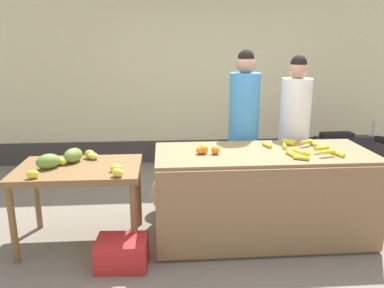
% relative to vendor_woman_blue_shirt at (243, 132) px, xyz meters
% --- Properties ---
extents(ground_plane, '(24.00, 24.00, 0.00)m').
position_rel_vendor_woman_blue_shirt_xyz_m(ground_plane, '(-0.27, -0.68, -0.93)').
color(ground_plane, '#756B5B').
extents(market_wall_back, '(8.30, 0.23, 3.31)m').
position_rel_vendor_woman_blue_shirt_xyz_m(market_wall_back, '(-0.27, 2.01, 0.69)').
color(market_wall_back, beige).
rests_on(market_wall_back, ground).
extents(fruit_stall_counter, '(2.09, 0.89, 0.89)m').
position_rel_vendor_woman_blue_shirt_xyz_m(fruit_stall_counter, '(0.06, -0.69, -0.49)').
color(fruit_stall_counter, olive).
rests_on(fruit_stall_counter, ground).
extents(side_table_wooden, '(1.15, 0.76, 0.78)m').
position_rel_vendor_woman_blue_shirt_xyz_m(side_table_wooden, '(-1.71, -0.68, -0.24)').
color(side_table_wooden, brown).
rests_on(side_table_wooden, ground).
extents(banana_bunch_pile, '(0.65, 0.70, 0.07)m').
position_rel_vendor_woman_blue_shirt_xyz_m(banana_bunch_pile, '(0.46, -0.67, -0.01)').
color(banana_bunch_pile, gold).
rests_on(banana_bunch_pile, fruit_stall_counter).
extents(orange_pile, '(0.22, 0.11, 0.09)m').
position_rel_vendor_woman_blue_shirt_xyz_m(orange_pile, '(-0.51, -0.72, 0.00)').
color(orange_pile, orange).
rests_on(orange_pile, fruit_stall_counter).
extents(mango_papaya_pile, '(0.86, 0.68, 0.14)m').
position_rel_vendor_woman_blue_shirt_xyz_m(mango_papaya_pile, '(-1.81, -0.65, -0.09)').
color(mango_papaya_pile, '#E7DB48').
rests_on(mango_papaya_pile, side_table_wooden).
extents(vendor_woman_blue_shirt, '(0.34, 0.34, 1.84)m').
position_rel_vendor_woman_blue_shirt_xyz_m(vendor_woman_blue_shirt, '(0.00, 0.00, 0.00)').
color(vendor_woman_blue_shirt, '#33333D').
rests_on(vendor_woman_blue_shirt, ground).
extents(vendor_woman_white_shirt, '(0.34, 0.34, 1.78)m').
position_rel_vendor_woman_blue_shirt_xyz_m(vendor_woman_white_shirt, '(0.58, -0.02, -0.03)').
color(vendor_woman_white_shirt, '#33333D').
rests_on(vendor_woman_white_shirt, ground).
extents(parked_motorcycle, '(1.60, 0.18, 0.88)m').
position_rel_vendor_woman_blue_shirt_xyz_m(parked_motorcycle, '(1.60, 0.82, -0.53)').
color(parked_motorcycle, black).
rests_on(parked_motorcycle, ground).
extents(produce_crate, '(0.46, 0.34, 0.26)m').
position_rel_vendor_woman_blue_shirt_xyz_m(produce_crate, '(-1.29, -1.14, -0.80)').
color(produce_crate, red).
rests_on(produce_crate, ground).
extents(produce_sack, '(0.42, 0.38, 0.46)m').
position_rel_vendor_woman_blue_shirt_xyz_m(produce_sack, '(-0.89, -0.06, -0.70)').
color(produce_sack, tan).
rests_on(produce_sack, ground).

